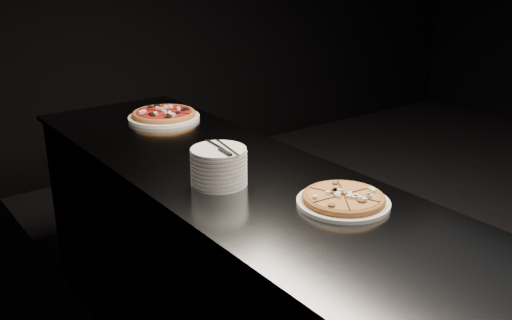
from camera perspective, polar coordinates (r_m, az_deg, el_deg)
floor at (r=4.08m, az=23.28°, el=-6.48°), size 5.00×5.00×0.00m
wall_left at (r=1.92m, az=-12.24°, el=10.29°), size 0.02×5.00×2.80m
counter at (r=2.42m, az=-2.50°, el=-11.06°), size 0.74×2.44×0.92m
pizza_mushroom at (r=1.92m, az=8.73°, el=-3.90°), size 0.31×0.31×0.04m
pizza_tomato at (r=2.91m, az=-9.19°, el=4.48°), size 0.36×0.36×0.04m
plate_stack at (r=2.05m, az=-3.74°, el=-0.63°), size 0.20×0.20×0.14m
cutlery at (r=2.02m, az=-3.35°, el=1.16°), size 0.09×0.21×0.01m
ramekin at (r=2.25m, az=-4.87°, el=0.29°), size 0.07×0.07×0.06m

